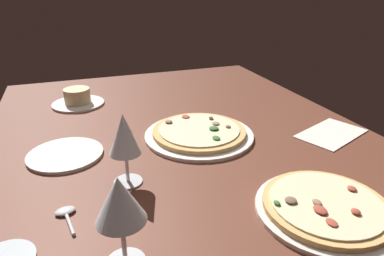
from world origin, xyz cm
name	(u,v)px	position (x,y,z in cm)	size (l,w,h in cm)	color
dining_table	(185,145)	(0.00, 0.00, 2.00)	(150.00, 110.00, 4.00)	brown
pizza_main	(199,132)	(0.43, -4.23, 5.18)	(31.67, 31.67, 3.39)	white
pizza_side	(325,207)	(-41.35, -15.29, 5.21)	(27.53, 27.53, 3.38)	silver
ramekin_on_saucer	(78,99)	(40.38, 27.62, 6.29)	(18.42, 18.42, 6.07)	silver
wine_glass_far	(124,137)	(-17.33, 19.61, 15.50)	(7.12, 7.12, 16.76)	silver
wine_glass_near	(120,203)	(-41.39, 24.28, 16.09)	(7.97, 7.97, 16.49)	silver
side_plate	(65,154)	(0.70, 32.84, 4.45)	(19.32, 19.32, 0.90)	silver
paper_menu	(331,134)	(-11.54, -41.95, 4.15)	(12.72, 21.18, 0.30)	silver
spoon	(66,214)	(-25.17, 33.19, 4.46)	(9.34, 4.43, 1.00)	silver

